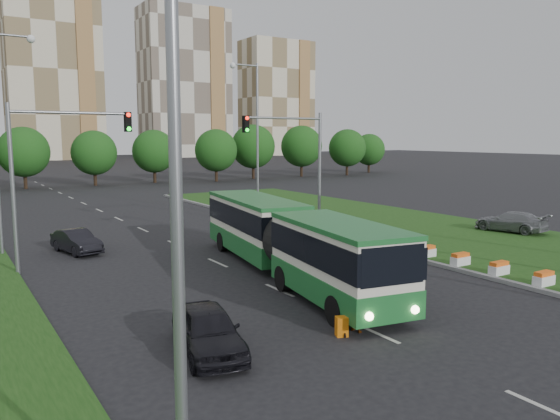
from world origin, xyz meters
TOP-DOWN VIEW (x-y plane):
  - ground at (0.00, 0.00)m, footprint 360.00×360.00m
  - grass_median at (13.00, 8.00)m, footprint 14.00×60.00m
  - median_kerb at (6.05, 8.00)m, footprint 0.30×60.00m
  - lane_markings at (-3.00, 20.00)m, footprint 0.20×100.00m
  - flower_planters at (6.70, 1.90)m, footprint 1.10×20.30m
  - traffic_mast_median at (4.78, 10.00)m, footprint 5.76×0.32m
  - traffic_mast_left at (-10.38, 9.00)m, footprint 5.76×0.32m
  - street_lamps at (-3.00, 10.00)m, footprint 36.00×60.00m
  - tree_line at (10.00, 55.00)m, footprint 120.00×8.00m
  - apartment_tower_ceast at (15.00, 150.00)m, footprint 25.00×15.00m
  - apartment_tower_east at (55.00, 150.00)m, footprint 27.00×15.00m
  - midrise_east at (90.00, 150.00)m, footprint 24.00×14.00m
  - articulated_bus at (-1.50, 1.98)m, footprint 2.67×17.11m
  - car_left_near at (-8.39, -4.55)m, footprint 2.45×4.41m
  - car_left_far at (-8.59, 12.47)m, footprint 2.22×4.15m
  - car_median at (17.35, 3.28)m, footprint 2.79×4.95m
  - pedestrian at (-3.46, -5.53)m, footprint 0.53×0.68m
  - shopping_trolley at (-4.14, -5.61)m, footprint 0.38×0.40m

SIDE VIEW (x-z plane):
  - ground at x=0.00m, z-range 0.00..0.00m
  - lane_markings at x=-3.00m, z-range -0.01..0.01m
  - grass_median at x=13.00m, z-range 0.00..0.15m
  - median_kerb at x=6.05m, z-range 0.00..0.18m
  - shopping_trolley at x=-4.14m, z-range 0.00..0.64m
  - flower_planters at x=6.70m, z-range 0.15..0.75m
  - car_left_far at x=-8.59m, z-range 0.00..1.30m
  - car_left_near at x=-8.39m, z-range 0.00..1.42m
  - pedestrian at x=-3.46m, z-range 0.00..1.65m
  - car_median at x=17.35m, z-range 0.15..1.50m
  - articulated_bus at x=-1.50m, z-range 0.32..3.13m
  - tree_line at x=10.00m, z-range 0.00..9.00m
  - traffic_mast_median at x=4.78m, z-range 1.35..9.35m
  - traffic_mast_left at x=-10.38m, z-range 1.35..9.35m
  - street_lamps at x=-3.00m, z-range 0.00..12.00m
  - midrise_east at x=90.00m, z-range 0.00..40.00m
  - apartment_tower_east at x=55.00m, z-range 0.00..47.00m
  - apartment_tower_ceast at x=15.00m, z-range 0.00..50.00m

